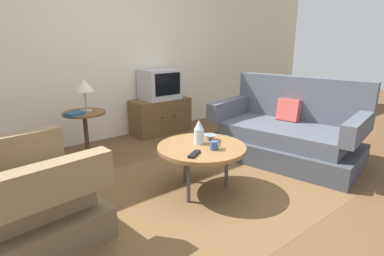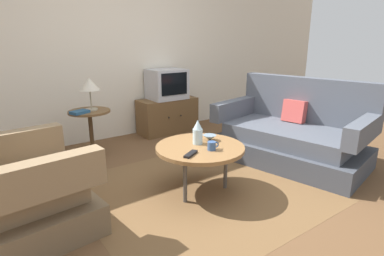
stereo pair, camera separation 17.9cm
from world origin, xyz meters
name	(u,v)px [view 2 (the right image)]	position (x,y,z in m)	size (l,w,h in m)	color
ground_plane	(209,190)	(0.00, 0.00, 0.00)	(16.00, 16.00, 0.00)	brown
back_wall	(111,43)	(0.00, 2.20, 1.35)	(9.00, 0.12, 2.70)	beige
area_rug	(200,190)	(-0.07, 0.05, 0.00)	(2.09, 2.00, 0.00)	brown
armchair	(14,196)	(-1.57, 0.31, 0.30)	(1.00, 1.04, 0.86)	brown
couch	(292,135)	(1.29, 0.05, 0.30)	(1.25, 1.81, 0.95)	#3E424B
coffee_table	(200,149)	(-0.07, 0.05, 0.42)	(0.82, 0.82, 0.45)	olive
side_table	(90,124)	(-0.60, 1.53, 0.42)	(0.49, 0.49, 0.58)	brown
tv_stand	(168,116)	(0.70, 1.90, 0.26)	(0.89, 0.43, 0.53)	brown
television	(167,84)	(0.70, 1.90, 0.75)	(0.54, 0.43, 0.44)	#B7B7BC
table_lamp	(89,85)	(-0.57, 1.53, 0.88)	(0.24, 0.24, 0.38)	#9E937A
vase	(198,133)	(-0.05, 0.12, 0.56)	(0.09, 0.09, 0.23)	silver
mug	(212,146)	(-0.05, -0.09, 0.49)	(0.12, 0.07, 0.08)	#335184
bowl	(210,138)	(0.10, 0.13, 0.48)	(0.13, 0.13, 0.05)	slate
tv_remote_dark	(191,154)	(-0.28, -0.09, 0.46)	(0.18, 0.13, 0.02)	black
book	(80,112)	(-0.74, 1.44, 0.60)	(0.23, 0.19, 0.03)	navy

